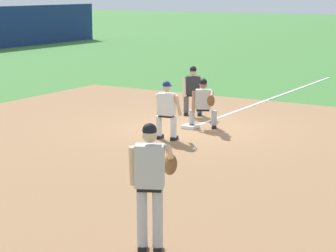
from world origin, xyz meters
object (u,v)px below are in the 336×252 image
baserunner (167,108)px  pitcher (151,179)px  first_base_bag (190,127)px  umpire (193,89)px  baseball (194,149)px  first_baseman (204,101)px

baserunner → pitcher: bearing=-150.5°
first_base_bag → umpire: (1.64, 0.83, 0.75)m
baserunner → umpire: (3.10, 0.98, 0.00)m
first_base_bag → baseball: (-2.13, -1.30, -0.01)m
first_base_bag → umpire: size_ratio=0.26×
baserunner → umpire: 3.25m
first_base_bag → pitcher: size_ratio=0.20×
baserunner → umpire: bearing=17.5°
first_baseman → baserunner: bearing=174.1°
pitcher → first_base_bag: bearing=25.5°
pitcher → first_baseman: pitcher is taller
umpire → first_baseman: bearing=-142.3°
first_base_bag → baserunner: (-1.46, -0.15, 0.75)m
pitcher → umpire: 10.25m
baserunner → umpire: size_ratio=1.00×
baserunner → baseball: bearing=-120.0°
umpire → first_base_bag: bearing=-153.2°
first_baseman → baserunner: baserunner is taller
pitcher → umpire: (9.23, 4.45, -0.27)m
pitcher → baserunner: 7.05m
baseball → first_baseman: size_ratio=0.06×
umpire → pitcher: bearing=-154.3°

